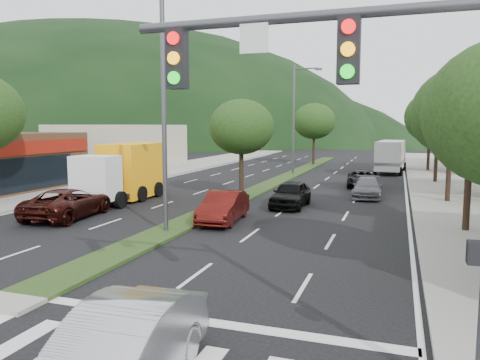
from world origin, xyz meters
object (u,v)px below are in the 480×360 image
(tree_r_d, at_px, (438,117))
(streetlight_mid, at_px, (296,114))
(tree_r_e, at_px, (430,122))
(motorhome, at_px, (391,156))
(sedan_silver, at_px, (119,352))
(car_queue_a, at_px, (291,194))
(streetlight_near, at_px, (168,99))
(car_queue_b, at_px, (367,188))
(box_truck, at_px, (126,174))
(tree_r_c, at_px, (451,122))
(tree_r_b, at_px, (472,113))
(suv_maroon, at_px, (68,203))
(car_queue_c, at_px, (224,207))
(traffic_signal, at_px, (388,118))
(tree_med_near, at_px, (241,127))
(car_queue_d, at_px, (361,179))
(tree_med_far, at_px, (314,121))

(tree_r_d, relative_size, streetlight_mid, 0.72)
(tree_r_e, xyz_separation_m, motorhome, (-3.48, -1.96, -3.27))
(sedan_silver, height_order, motorhome, motorhome)
(tree_r_d, xyz_separation_m, car_queue_a, (-8.39, -14.08, -4.45))
(streetlight_near, height_order, car_queue_b, streetlight_near)
(box_truck, xyz_separation_m, motorhome, (14.93, 22.97, 0.00))
(streetlight_near, relative_size, box_truck, 1.43)
(tree_r_c, bearing_deg, car_queue_a, -154.08)
(sedan_silver, distance_m, car_queue_a, 18.97)
(tree_r_b, height_order, car_queue_a, tree_r_b)
(motorhome, bearing_deg, streetlight_near, -101.53)
(tree_r_b, xyz_separation_m, suv_maroon, (-18.09, -2.61, -4.30))
(car_queue_c, height_order, box_truck, box_truck)
(traffic_signal, relative_size, tree_r_e, 1.04)
(car_queue_a, relative_size, car_queue_c, 0.98)
(tree_r_b, relative_size, tree_r_c, 1.07)
(tree_med_near, bearing_deg, car_queue_c, -78.04)
(car_queue_b, height_order, car_queue_c, car_queue_c)
(suv_maroon, distance_m, car_queue_d, 20.88)
(tree_med_near, bearing_deg, box_truck, -155.44)
(tree_med_far, bearing_deg, car_queue_d, -69.73)
(traffic_signal, xyz_separation_m, tree_med_near, (-9.03, 19.54, -0.22))
(tree_r_b, distance_m, motorhome, 26.50)
(tree_r_c, relative_size, tree_med_far, 0.93)
(car_queue_b, relative_size, car_queue_c, 0.98)
(tree_r_b, relative_size, tree_r_d, 0.97)
(tree_med_near, xyz_separation_m, car_queue_d, (6.68, 7.92, -3.82))
(streetlight_near, height_order, motorhome, streetlight_near)
(tree_med_far, distance_m, car_queue_b, 24.63)
(suv_maroon, xyz_separation_m, box_truck, (-0.33, 5.68, 0.88))
(car_queue_d, bearing_deg, tree_r_b, -73.80)
(tree_r_b, xyz_separation_m, streetlight_mid, (-11.79, 21.00, 0.55))
(streetlight_near, height_order, car_queue_a, streetlight_near)
(suv_maroon, distance_m, car_queue_c, 7.74)
(tree_r_e, xyz_separation_m, car_queue_d, (-5.32, -14.08, -4.29))
(tree_r_c, distance_m, tree_r_e, 20.00)
(tree_med_far, xyz_separation_m, streetlight_mid, (0.21, -11.00, 0.58))
(streetlight_mid, xyz_separation_m, car_queue_c, (1.29, -22.08, -4.86))
(car_queue_b, bearing_deg, tree_med_near, -160.48)
(car_queue_a, bearing_deg, tree_r_b, -24.56)
(tree_r_d, xyz_separation_m, car_queue_b, (-4.59, -9.08, -4.56))
(streetlight_mid, distance_m, suv_maroon, 24.91)
(streetlight_near, height_order, streetlight_mid, same)
(tree_r_e, height_order, car_queue_b, tree_r_e)
(streetlight_mid, relative_size, box_truck, 1.43)
(tree_r_c, relative_size, streetlight_mid, 0.65)
(sedan_silver, bearing_deg, motorhome, 81.35)
(tree_r_e, distance_m, suv_maroon, 35.79)
(tree_r_e, bearing_deg, tree_r_d, -90.00)
(traffic_signal, relative_size, tree_r_c, 1.08)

